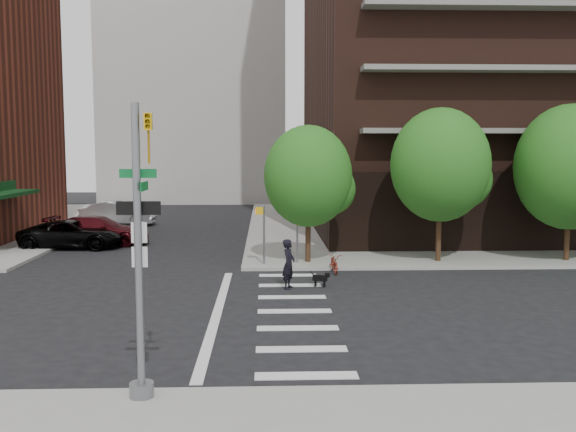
# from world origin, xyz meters

# --- Properties ---
(ground) EXTENTS (120.00, 120.00, 0.00)m
(ground) POSITION_xyz_m (0.00, 0.00, 0.00)
(ground) COLOR black
(ground) RESTS_ON ground
(sidewalk_ne) EXTENTS (39.00, 33.00, 0.15)m
(sidewalk_ne) POSITION_xyz_m (20.50, 23.50, 0.07)
(sidewalk_ne) COLOR gray
(sidewalk_ne) RESTS_ON ground
(crosswalk) EXTENTS (3.85, 13.00, 0.01)m
(crosswalk) POSITION_xyz_m (2.21, -0.00, 0.01)
(crosswalk) COLOR silver
(crosswalk) RESTS_ON ground
(tree_a) EXTENTS (4.00, 4.00, 5.90)m
(tree_a) POSITION_xyz_m (4.00, 8.50, 4.04)
(tree_a) COLOR #301E11
(tree_a) RESTS_ON sidewalk_ne
(tree_b) EXTENTS (4.50, 4.50, 6.65)m
(tree_b) POSITION_xyz_m (10.00, 8.50, 4.54)
(tree_b) COLOR #301E11
(tree_b) RESTS_ON sidewalk_ne
(tree_c) EXTENTS (5.00, 5.00, 6.80)m
(tree_c) POSITION_xyz_m (16.00, 8.50, 4.45)
(tree_c) COLOR #301E11
(tree_c) RESTS_ON sidewalk_ne
(traffic_signal) EXTENTS (0.90, 0.75, 6.00)m
(traffic_signal) POSITION_xyz_m (-0.47, -7.49, 2.70)
(traffic_signal) COLOR slate
(traffic_signal) RESTS_ON sidewalk_s
(pedestrian_signal) EXTENTS (2.18, 0.67, 2.60)m
(pedestrian_signal) POSITION_xyz_m (2.32, 7.92, 1.85)
(pedestrian_signal) COLOR slate
(pedestrian_signal) RESTS_ON sidewalk_ne
(parked_car_black) EXTENTS (2.65, 5.50, 1.51)m
(parked_car_black) POSITION_xyz_m (-8.20, 13.85, 0.75)
(parked_car_black) COLOR black
(parked_car_black) RESTS_ON ground
(parked_car_maroon) EXTENTS (2.49, 5.62, 1.60)m
(parked_car_maroon) POSITION_xyz_m (-7.18, 15.10, 0.80)
(parked_car_maroon) COLOR #3E0B0F
(parked_car_maroon) RESTS_ON ground
(parked_car_silver) EXTENTS (2.01, 5.18, 1.68)m
(parked_car_silver) POSITION_xyz_m (-8.20, 24.45, 0.84)
(parked_car_silver) COLOR silver
(parked_car_silver) RESTS_ON ground
(scooter) EXTENTS (0.62, 1.62, 0.84)m
(scooter) POSITION_xyz_m (4.99, 6.50, 0.42)
(scooter) COLOR maroon
(scooter) RESTS_ON ground
(dog_walker) EXTENTS (0.80, 0.65, 1.88)m
(dog_walker) POSITION_xyz_m (2.94, 3.46, 0.94)
(dog_walker) COLOR black
(dog_walker) RESTS_ON ground
(dog) EXTENTS (0.66, 0.38, 0.55)m
(dog) POSITION_xyz_m (4.18, 3.70, 0.35)
(dog) COLOR black
(dog) RESTS_ON ground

